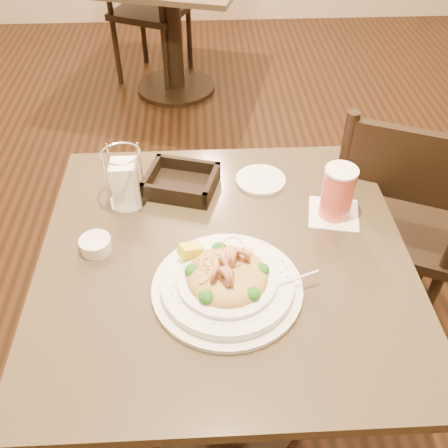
{
  "coord_description": "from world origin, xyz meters",
  "views": [
    {
      "loc": [
        -0.04,
        -0.85,
        1.61
      ],
      "look_at": [
        0.0,
        0.02,
        0.81
      ],
      "focal_mm": 40.0,
      "sensor_mm": 36.0,
      "label": 1
    }
  ],
  "objects_px": {
    "dining_chair_near": "(392,219)",
    "dining_chair_far": "(146,6)",
    "side_plate": "(261,180)",
    "butter_ramekin": "(96,245)",
    "bread_basket": "(181,183)",
    "main_table": "(224,312)",
    "background_table": "(171,13)",
    "drink_glass": "(338,193)",
    "napkin_caddy": "(125,182)",
    "pasta_bowl": "(227,281)"
  },
  "relations": [
    {
      "from": "dining_chair_far",
      "to": "bread_basket",
      "type": "bearing_deg",
      "value": 121.99
    },
    {
      "from": "dining_chair_far",
      "to": "butter_ramekin",
      "type": "distance_m",
      "value": 2.4
    },
    {
      "from": "butter_ramekin",
      "to": "side_plate",
      "type": "bearing_deg",
      "value": 30.43
    },
    {
      "from": "dining_chair_far",
      "to": "side_plate",
      "type": "bearing_deg",
      "value": 127.95
    },
    {
      "from": "dining_chair_far",
      "to": "napkin_caddy",
      "type": "height_order",
      "value": "dining_chair_far"
    },
    {
      "from": "background_table",
      "to": "pasta_bowl",
      "type": "distance_m",
      "value": 2.41
    },
    {
      "from": "bread_basket",
      "to": "side_plate",
      "type": "bearing_deg",
      "value": 5.72
    },
    {
      "from": "background_table",
      "to": "drink_glass",
      "type": "xyz_separation_m",
      "value": [
        0.51,
        -2.14,
        0.3
      ]
    },
    {
      "from": "dining_chair_near",
      "to": "drink_glass",
      "type": "relative_size",
      "value": 6.12
    },
    {
      "from": "dining_chair_far",
      "to": "drink_glass",
      "type": "distance_m",
      "value": 2.4
    },
    {
      "from": "background_table",
      "to": "drink_glass",
      "type": "relative_size",
      "value": 7.34
    },
    {
      "from": "pasta_bowl",
      "to": "side_plate",
      "type": "distance_m",
      "value": 0.42
    },
    {
      "from": "dining_chair_far",
      "to": "background_table",
      "type": "bearing_deg",
      "value": 163.17
    },
    {
      "from": "background_table",
      "to": "pasta_bowl",
      "type": "bearing_deg",
      "value": -84.96
    },
    {
      "from": "drink_glass",
      "to": "butter_ramekin",
      "type": "distance_m",
      "value": 0.62
    },
    {
      "from": "butter_ramekin",
      "to": "pasta_bowl",
      "type": "bearing_deg",
      "value": -24.8
    },
    {
      "from": "butter_ramekin",
      "to": "main_table",
      "type": "bearing_deg",
      "value": -5.53
    },
    {
      "from": "napkin_caddy",
      "to": "side_plate",
      "type": "bearing_deg",
      "value": 11.55
    },
    {
      "from": "background_table",
      "to": "side_plate",
      "type": "relative_size",
      "value": 7.85
    },
    {
      "from": "background_table",
      "to": "pasta_bowl",
      "type": "xyz_separation_m",
      "value": [
        0.21,
        -2.38,
        0.26
      ]
    },
    {
      "from": "background_table",
      "to": "butter_ramekin",
      "type": "height_order",
      "value": "butter_ramekin"
    },
    {
      "from": "background_table",
      "to": "dining_chair_far",
      "type": "xyz_separation_m",
      "value": [
        -0.16,
        0.14,
        -0.0
      ]
    },
    {
      "from": "dining_chair_near",
      "to": "dining_chair_far",
      "type": "height_order",
      "value": "same"
    },
    {
      "from": "napkin_caddy",
      "to": "dining_chair_near",
      "type": "bearing_deg",
      "value": 10.18
    },
    {
      "from": "pasta_bowl",
      "to": "bread_basket",
      "type": "height_order",
      "value": "pasta_bowl"
    },
    {
      "from": "dining_chair_far",
      "to": "bread_basket",
      "type": "height_order",
      "value": "dining_chair_far"
    },
    {
      "from": "dining_chair_far",
      "to": "dining_chair_near",
      "type": "bearing_deg",
      "value": 139.8
    },
    {
      "from": "dining_chair_far",
      "to": "butter_ramekin",
      "type": "xyz_separation_m",
      "value": [
        0.06,
        -2.38,
        0.25
      ]
    },
    {
      "from": "pasta_bowl",
      "to": "drink_glass",
      "type": "distance_m",
      "value": 0.39
    },
    {
      "from": "bread_basket",
      "to": "main_table",
      "type": "bearing_deg",
      "value": -67.72
    },
    {
      "from": "dining_chair_far",
      "to": "side_plate",
      "type": "height_order",
      "value": "dining_chair_far"
    },
    {
      "from": "main_table",
      "to": "pasta_bowl",
      "type": "relative_size",
      "value": 2.38
    },
    {
      "from": "main_table",
      "to": "dining_chair_far",
      "type": "bearing_deg",
      "value": 98.76
    },
    {
      "from": "dining_chair_far",
      "to": "butter_ramekin",
      "type": "bearing_deg",
      "value": 116.39
    },
    {
      "from": "dining_chair_near",
      "to": "butter_ramekin",
      "type": "xyz_separation_m",
      "value": [
        -0.89,
        -0.33,
        0.25
      ]
    },
    {
      "from": "drink_glass",
      "to": "side_plate",
      "type": "xyz_separation_m",
      "value": [
        -0.18,
        0.15,
        -0.07
      ]
    },
    {
      "from": "main_table",
      "to": "drink_glass",
      "type": "height_order",
      "value": "drink_glass"
    },
    {
      "from": "napkin_caddy",
      "to": "side_plate",
      "type": "distance_m",
      "value": 0.38
    },
    {
      "from": "main_table",
      "to": "background_table",
      "type": "height_order",
      "value": "same"
    },
    {
      "from": "butter_ramekin",
      "to": "background_table",
      "type": "bearing_deg",
      "value": 87.37
    },
    {
      "from": "drink_glass",
      "to": "napkin_caddy",
      "type": "height_order",
      "value": "napkin_caddy"
    },
    {
      "from": "bread_basket",
      "to": "side_plate",
      "type": "relative_size",
      "value": 1.58
    },
    {
      "from": "dining_chair_near",
      "to": "bread_basket",
      "type": "relative_size",
      "value": 4.15
    },
    {
      "from": "main_table",
      "to": "background_table",
      "type": "xyz_separation_m",
      "value": [
        -0.21,
        2.27,
        0.0
      ]
    },
    {
      "from": "drink_glass",
      "to": "napkin_caddy",
      "type": "relative_size",
      "value": 0.93
    },
    {
      "from": "bread_basket",
      "to": "butter_ramekin",
      "type": "height_order",
      "value": "bread_basket"
    },
    {
      "from": "dining_chair_near",
      "to": "side_plate",
      "type": "distance_m",
      "value": 0.52
    },
    {
      "from": "background_table",
      "to": "dining_chair_near",
      "type": "height_order",
      "value": "dining_chair_near"
    },
    {
      "from": "pasta_bowl",
      "to": "napkin_caddy",
      "type": "xyz_separation_m",
      "value": [
        -0.25,
        0.32,
        0.04
      ]
    },
    {
      "from": "dining_chair_far",
      "to": "napkin_caddy",
      "type": "bearing_deg",
      "value": 118.1
    }
  ]
}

